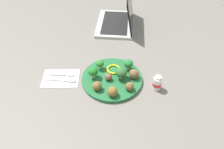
{
  "coord_description": "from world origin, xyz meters",
  "views": [
    {
      "loc": [
        0.03,
        -0.69,
        0.71
      ],
      "look_at": [
        0.0,
        0.0,
        0.04
      ],
      "focal_mm": 34.03,
      "sensor_mm": 36.0,
      "label": 1
    }
  ],
  "objects": [
    {
      "name": "pepper_ring_back_right",
      "position": [
        0.01,
        0.05,
        0.02
      ],
      "size": [
        0.08,
        0.08,
        0.01
      ],
      "primitive_type": "torus",
      "rotation": [
        0.0,
        0.0,
        6.14
      ],
      "color": "yellow",
      "rests_on": "plate"
    },
    {
      "name": "fork",
      "position": [
        -0.24,
        0.02,
        0.01
      ],
      "size": [
        0.12,
        0.02,
        0.01
      ],
      "color": "silver",
      "rests_on": "napkin"
    },
    {
      "name": "meatball_front_left",
      "position": [
        0.01,
        -0.1,
        0.04
      ],
      "size": [
        0.04,
        0.04,
        0.04
      ],
      "primitive_type": "sphere",
      "color": "brown",
      "rests_on": "plate"
    },
    {
      "name": "yogurt_bottle",
      "position": [
        0.2,
        -0.04,
        0.03
      ],
      "size": [
        0.04,
        0.04,
        0.07
      ],
      "color": "white",
      "rests_on": "ground_plane"
    },
    {
      "name": "broccoli_floret_front_left",
      "position": [
        -0.09,
        -0.0,
        0.05
      ],
      "size": [
        0.05,
        0.05,
        0.06
      ],
      "color": "#93BD82",
      "rests_on": "plate"
    },
    {
      "name": "napkin",
      "position": [
        -0.24,
        0.0,
        0.0
      ],
      "size": [
        0.18,
        0.13,
        0.01
      ],
      "primitive_type": "cube",
      "rotation": [
        0.0,
        0.0,
        0.06
      ],
      "color": "white",
      "rests_on": "ground_plane"
    },
    {
      "name": "laptop",
      "position": [
        0.02,
        0.49,
        0.04
      ],
      "size": [
        0.24,
        0.33,
        0.21
      ],
      "color": "silver",
      "rests_on": "ground_plane"
    },
    {
      "name": "meatball_near_rim",
      "position": [
        -0.02,
        -0.01,
        0.03
      ],
      "size": [
        0.03,
        0.03,
        0.03
      ],
      "primitive_type": "sphere",
      "color": "brown",
      "rests_on": "plate"
    },
    {
      "name": "meatball_back_left",
      "position": [
        0.1,
        0.01,
        0.04
      ],
      "size": [
        0.05,
        0.05,
        0.05
      ],
      "primitive_type": "sphere",
      "color": "brown",
      "rests_on": "plate"
    },
    {
      "name": "broccoli_floret_back_left",
      "position": [
        0.04,
        0.0,
        0.05
      ],
      "size": [
        0.05,
        0.05,
        0.06
      ],
      "color": "#A7C76E",
      "rests_on": "plate"
    },
    {
      "name": "meatball_back_right",
      "position": [
        -0.06,
        -0.07,
        0.04
      ],
      "size": [
        0.04,
        0.04,
        0.04
      ],
      "primitive_type": "sphere",
      "color": "brown",
      "rests_on": "plate"
    },
    {
      "name": "broccoli_floret_far_rim",
      "position": [
        -0.06,
        0.06,
        0.05
      ],
      "size": [
        0.04,
        0.04,
        0.05
      ],
      "color": "#90C380",
      "rests_on": "plate"
    },
    {
      "name": "knife",
      "position": [
        -0.23,
        -0.01,
        0.01
      ],
      "size": [
        0.15,
        0.02,
        0.01
      ],
      "color": "white",
      "rests_on": "napkin"
    },
    {
      "name": "plate",
      "position": [
        0.0,
        0.0,
        0.01
      ],
      "size": [
        0.28,
        0.28,
        0.02
      ],
      "primitive_type": "cylinder",
      "color": "#236638",
      "rests_on": "ground_plane"
    },
    {
      "name": "ground_plane",
      "position": [
        0.0,
        0.0,
        0.0
      ],
      "size": [
        4.0,
        4.0,
        0.0
      ],
      "primitive_type": "plane",
      "color": "slate"
    },
    {
      "name": "meatball_far_rim",
      "position": [
        0.08,
        -0.07,
        0.03
      ],
      "size": [
        0.04,
        0.04,
        0.04
      ],
      "primitive_type": "sphere",
      "color": "brown",
      "rests_on": "plate"
    },
    {
      "name": "broccoli_floret_mid_right",
      "position": [
        0.08,
        0.06,
        0.05
      ],
      "size": [
        0.05,
        0.05,
        0.05
      ],
      "color": "#9FC072",
      "rests_on": "plate"
    }
  ]
}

